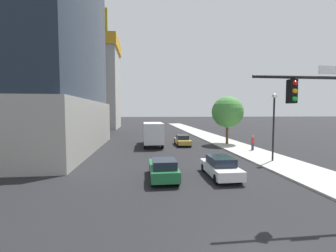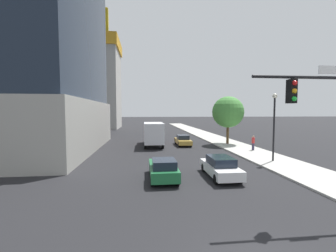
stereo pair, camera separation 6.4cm
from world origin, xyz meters
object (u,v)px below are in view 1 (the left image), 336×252
at_px(car_green, 163,169).
at_px(pedestrian_red_shirt, 253,143).
at_px(street_lamp, 274,117).
at_px(box_truck, 153,133).
at_px(traffic_light_pole, 334,112).
at_px(car_gold, 182,140).
at_px(car_white, 220,167).
at_px(construction_building, 96,80).
at_px(street_tree, 227,112).

xyz_separation_m(car_green, pedestrian_red_shirt, (11.50, 9.71, 0.27)).
xyz_separation_m(street_lamp, box_truck, (-10.55, 11.18, -2.34)).
relative_size(traffic_light_pole, street_lamp, 1.06).
relative_size(car_gold, car_white, 1.02).
bearing_deg(box_truck, construction_building, 112.54).
xyz_separation_m(construction_building, pedestrian_red_shirt, (25.85, -40.13, -12.62)).
distance_m(traffic_light_pole, car_green, 10.09).
distance_m(car_white, pedestrian_red_shirt, 12.14).
relative_size(car_green, pedestrian_red_shirt, 2.53).
height_order(street_lamp, car_gold, street_lamp).
bearing_deg(traffic_light_pole, car_gold, 98.48).
relative_size(car_gold, box_truck, 0.58).
distance_m(car_gold, car_green, 15.80).
relative_size(street_tree, car_green, 1.55).
xyz_separation_m(traffic_light_pole, pedestrian_red_shirt, (4.25, 15.54, -3.65)).
height_order(street_lamp, box_truck, street_lamp).
xyz_separation_m(car_white, pedestrian_red_shirt, (7.40, 9.62, 0.28)).
xyz_separation_m(traffic_light_pole, box_truck, (-7.25, 21.09, -2.85)).
height_order(construction_building, street_lamp, construction_building).
bearing_deg(street_tree, car_white, -112.98).
bearing_deg(street_lamp, pedestrian_red_shirt, 80.35).
xyz_separation_m(car_gold, box_truck, (-4.11, 0.02, 1.11)).
bearing_deg(construction_building, box_truck, -67.46).
distance_m(street_lamp, car_green, 11.82).
bearing_deg(traffic_light_pole, street_tree, 81.17).
xyz_separation_m(car_gold, car_white, (-0.00, -15.16, 0.03)).
xyz_separation_m(street_lamp, car_gold, (-6.44, 11.16, -3.45)).
bearing_deg(construction_building, street_lamp, -61.45).
height_order(street_tree, car_white, street_tree).
relative_size(construction_building, car_green, 7.35).
xyz_separation_m(construction_building, box_truck, (14.35, -34.57, -11.81)).
distance_m(street_lamp, car_white, 8.31).
height_order(car_gold, car_green, car_green).
relative_size(street_tree, car_gold, 1.49).
height_order(traffic_light_pole, street_lamp, traffic_light_pole).
xyz_separation_m(car_green, box_truck, (0.00, 15.27, 1.08)).
distance_m(street_tree, box_truck, 10.88).
relative_size(car_white, box_truck, 0.57).
bearing_deg(car_gold, box_truck, 179.75).
bearing_deg(car_white, construction_building, 110.35).
xyz_separation_m(traffic_light_pole, street_tree, (3.27, 21.04, -0.05)).
distance_m(car_gold, car_white, 15.16).
bearing_deg(car_white, street_lamp, 31.80).
height_order(construction_building, car_green, construction_building).
bearing_deg(street_tree, car_green, -124.65).
bearing_deg(box_truck, car_gold, -0.25).
xyz_separation_m(car_gold, car_green, (-4.11, -15.25, 0.03)).
xyz_separation_m(construction_building, car_gold, (18.45, -34.59, -12.92)).
bearing_deg(car_green, street_tree, 55.35).
distance_m(traffic_light_pole, car_white, 7.77).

